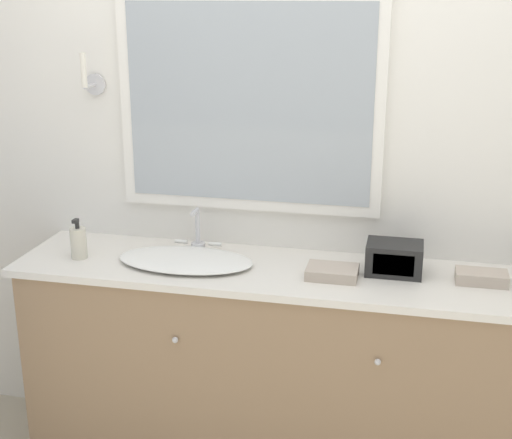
% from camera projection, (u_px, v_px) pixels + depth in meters
% --- Properties ---
extents(wall_back, '(8.00, 0.18, 2.55)m').
position_uv_depth(wall_back, '(298.00, 163.00, 2.95)').
color(wall_back, white).
rests_on(wall_back, ground_plane).
extents(vanity_counter, '(2.19, 0.51, 0.92)m').
position_uv_depth(vanity_counter, '(285.00, 373.00, 2.94)').
color(vanity_counter, '#937556').
rests_on(vanity_counter, ground_plane).
extents(sink_basin, '(0.55, 0.35, 0.19)m').
position_uv_depth(sink_basin, '(186.00, 259.00, 2.86)').
color(sink_basin, white).
rests_on(sink_basin, vanity_counter).
extents(soap_bottle, '(0.07, 0.07, 0.17)m').
position_uv_depth(soap_bottle, '(78.00, 242.00, 2.91)').
color(soap_bottle, beige).
rests_on(soap_bottle, vanity_counter).
extents(appliance_box, '(0.21, 0.15, 0.12)m').
position_uv_depth(appliance_box, '(394.00, 258.00, 2.75)').
color(appliance_box, black).
rests_on(appliance_box, vanity_counter).
extents(hand_towel_near_sink, '(0.19, 0.11, 0.05)m').
position_uv_depth(hand_towel_near_sink, '(482.00, 277.00, 2.67)').
color(hand_towel_near_sink, '#B7A899').
rests_on(hand_towel_near_sink, vanity_counter).
extents(hand_towel_far_corner, '(0.20, 0.14, 0.04)m').
position_uv_depth(hand_towel_far_corner, '(332.00, 272.00, 2.72)').
color(hand_towel_far_corner, '#B7A899').
rests_on(hand_towel_far_corner, vanity_counter).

